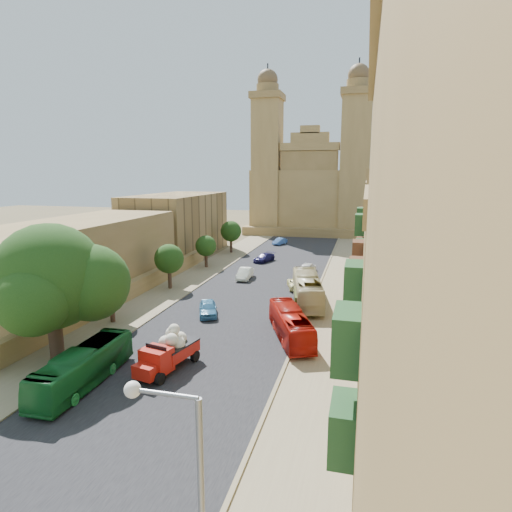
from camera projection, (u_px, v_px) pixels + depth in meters
The scene contains 33 objects.
ground at pixel (148, 403), 25.41m from camera, with size 260.00×260.00×0.00m, color brown.
road_surface at pixel (264, 281), 53.95m from camera, with size 14.00×140.00×0.01m, color black.
sidewalk_east at pixel (340, 286), 51.65m from camera, with size 5.00×140.00×0.01m, color #807154.
sidewalk_west at pixel (194, 277), 56.24m from camera, with size 5.00×140.00×0.01m, color #807154.
kerb_east at pixel (319, 284), 52.24m from camera, with size 0.25×140.00×0.12m, color #807154.
kerb_west at pixel (212, 277), 55.63m from camera, with size 0.25×140.00×0.12m, color #807154.
townhouse_a at pixel (459, 348), 17.47m from camera, with size 9.00×14.00×16.40m.
townhouse_b at pixel (418, 282), 30.93m from camera, with size 9.00×14.00×14.90m.
townhouse_c at pixel (404, 237), 44.01m from camera, with size 9.00×14.00×17.40m.
townhouse_d at pixel (395, 228), 57.47m from camera, with size 9.00×14.00×15.90m.
west_wall at pixel (133, 288), 47.28m from camera, with size 1.00×40.00×1.80m, color olive.
west_building_low at pixel (76, 260), 46.08m from camera, with size 10.00×28.00×8.40m, color brown.
west_building_mid at pixel (177, 225), 70.66m from camera, with size 10.00×22.00×10.00m, color olive.
church at pixel (312, 190), 98.37m from camera, with size 28.00×22.50×36.30m.
ficus_tree at pixel (52, 280), 30.36m from camera, with size 10.03×9.23×10.03m.
street_tree_a at pixel (111, 286), 38.60m from camera, with size 3.27×3.27×5.03m.
street_tree_b at pixel (169, 259), 49.98m from camera, with size 3.44×3.44×5.29m.
street_tree_c at pixel (206, 246), 61.48m from camera, with size 3.01×3.01×4.63m.
street_tree_d at pixel (231, 231), 72.79m from camera, with size 3.55×3.55×5.45m.
streetlamp at pixel (184, 495), 11.13m from camera, with size 2.11×0.44×8.22m.
red_truck at pixel (168, 351), 29.44m from camera, with size 3.09×5.54×3.08m.
olive_pickup at pixel (304, 301), 42.69m from camera, with size 2.69×4.75×1.85m.
bus_green_north at pixel (83, 367), 27.34m from camera, with size 2.09×8.92×2.48m, color #156627.
bus_red_east at pixel (291, 324), 34.98m from camera, with size 2.09×8.95×2.49m, color #B0140A.
bus_cream_east at pixel (307, 289), 44.62m from camera, with size 2.55×10.89×3.03m, color #C6B783.
car_blue_a at pixel (208, 308), 40.93m from camera, with size 1.65×4.11×1.40m, color teal.
car_white_a at pixel (245, 274), 55.00m from camera, with size 1.50×4.31×1.42m, color white.
car_cream at pixel (297, 283), 50.52m from camera, with size 2.03×4.40×1.22m, color #FFF8A7.
car_dkblue at pixel (264, 258), 65.67m from camera, with size 1.78×4.37×1.27m, color #161448.
car_white_b at pixel (308, 267), 58.49m from camera, with size 1.68×4.18×1.42m, color silver.
car_blue_b at pixel (280, 241), 81.41m from camera, with size 1.31×3.74×1.23m, color #3E6AB5.
pedestrian_a at pixel (301, 332), 33.97m from camera, with size 0.72×0.47×1.97m, color black.
pedestrian_c at pixel (342, 317), 37.73m from camera, with size 1.14×0.47×1.94m, color #35363D.
Camera 1 is at (11.94, -20.97, 13.44)m, focal length 30.00 mm.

